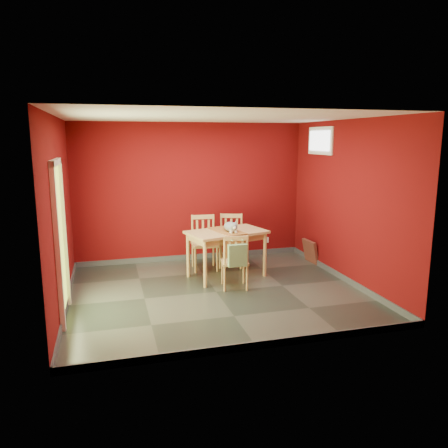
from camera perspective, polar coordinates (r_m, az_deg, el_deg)
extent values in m
plane|color=#2D342D|center=(7.00, -1.02, -8.85)|extent=(4.50, 4.50, 0.00)
plane|color=#5E090A|center=(8.60, -4.33, 4.12)|extent=(4.50, 0.00, 4.50)
plane|color=#5E090A|center=(4.78, 4.81, -1.47)|extent=(4.50, 0.00, 4.50)
plane|color=#5E090A|center=(6.50, -20.69, 1.19)|extent=(0.00, 4.00, 4.00)
plane|color=#5E090A|center=(7.53, 15.81, 2.75)|extent=(0.00, 4.00, 4.00)
plane|color=white|center=(6.59, -1.10, 13.81)|extent=(4.50, 4.50, 0.00)
cube|color=#3F4244|center=(8.84, -4.19, -4.29)|extent=(4.50, 0.02, 0.10)
cube|color=#3F4244|center=(5.23, 4.53, -15.49)|extent=(4.50, 0.02, 0.10)
cube|color=#3F4244|center=(6.82, -19.83, -9.62)|extent=(0.03, 4.00, 0.10)
cube|color=#3F4244|center=(7.81, 15.22, -6.74)|extent=(0.03, 4.00, 0.10)
cube|color=#B7D838|center=(6.17, -20.70, -2.40)|extent=(0.02, 0.85, 2.05)
cube|color=white|center=(5.71, -20.92, -3.05)|extent=(0.06, 0.08, 2.13)
cube|color=white|center=(6.61, -20.17, -1.14)|extent=(0.06, 0.08, 2.13)
cube|color=white|center=(6.02, -21.18, 7.53)|extent=(0.06, 1.01, 0.08)
cube|color=white|center=(8.32, 12.49, 10.57)|extent=(0.03, 0.90, 0.50)
cube|color=white|center=(8.31, 12.35, 10.58)|extent=(0.02, 0.76, 0.36)
cube|color=silver|center=(9.20, 5.61, -2.08)|extent=(0.08, 0.02, 0.12)
cube|color=tan|center=(7.54, 0.35, -1.08)|extent=(1.47, 1.08, 0.04)
cube|color=tan|center=(7.55, 0.34, -1.64)|extent=(1.31, 0.92, 0.11)
cylinder|color=tan|center=(7.09, -2.49, -5.29)|extent=(0.06, 0.06, 0.78)
cylinder|color=tan|center=(7.64, -4.71, -4.12)|extent=(0.06, 0.06, 0.78)
cylinder|color=tan|center=(7.69, 5.36, -4.03)|extent=(0.06, 0.06, 0.78)
cylinder|color=tan|center=(8.20, 2.78, -3.04)|extent=(0.06, 0.06, 0.78)
cube|color=#935725|center=(7.53, 0.35, -0.88)|extent=(0.57, 0.85, 0.01)
cube|color=#935725|center=(7.21, 1.18, -3.05)|extent=(0.37, 0.11, 0.39)
cube|color=tan|center=(8.05, -2.55, -2.65)|extent=(0.50, 0.50, 0.04)
cylinder|color=tan|center=(7.90, -3.76, -4.81)|extent=(0.04, 0.04, 0.45)
cylinder|color=tan|center=(8.28, -4.11, -4.06)|extent=(0.04, 0.04, 0.45)
cylinder|color=tan|center=(7.96, -0.90, -4.67)|extent=(0.04, 0.04, 0.45)
cylinder|color=tan|center=(8.34, -1.38, -3.94)|extent=(0.04, 0.04, 0.45)
cylinder|color=tan|center=(8.16, -4.16, -0.53)|extent=(0.04, 0.04, 0.50)
cylinder|color=tan|center=(8.22, -1.40, -0.43)|extent=(0.04, 0.04, 0.50)
cube|color=tan|center=(8.15, -2.78, 0.93)|extent=(0.42, 0.07, 0.08)
cube|color=tan|center=(8.18, -3.54, -0.81)|extent=(0.04, 0.02, 0.39)
cube|color=tan|center=(8.20, -2.77, -0.78)|extent=(0.04, 0.02, 0.39)
cube|color=tan|center=(8.21, -2.00, -0.75)|extent=(0.04, 0.02, 0.39)
cube|color=tan|center=(8.26, 0.91, -2.35)|extent=(0.58, 0.58, 0.04)
cylinder|color=tan|center=(8.14, -0.54, -4.33)|extent=(0.04, 0.04, 0.45)
cylinder|color=tan|center=(8.52, -0.37, -3.63)|extent=(0.04, 0.04, 0.45)
cylinder|color=tan|center=(8.13, 2.23, -4.37)|extent=(0.04, 0.04, 0.45)
cylinder|color=tan|center=(8.51, 2.27, -3.67)|extent=(0.04, 0.04, 0.45)
cylinder|color=tan|center=(8.41, -0.37, -0.26)|extent=(0.04, 0.04, 0.49)
cylinder|color=tan|center=(8.39, 2.30, -0.29)|extent=(0.04, 0.04, 0.49)
cube|color=tan|center=(8.36, 0.97, 1.08)|extent=(0.40, 0.17, 0.08)
cube|color=tan|center=(8.41, 0.22, -0.55)|extent=(0.04, 0.03, 0.38)
cube|color=tan|center=(8.40, 0.96, -0.56)|extent=(0.04, 0.03, 0.38)
cube|color=tan|center=(8.40, 1.71, -0.57)|extent=(0.04, 0.03, 0.38)
cube|color=tan|center=(7.08, 1.38, -4.95)|extent=(0.48, 0.48, 0.04)
cylinder|color=tan|center=(7.34, 2.59, -6.21)|extent=(0.04, 0.04, 0.41)
cylinder|color=tan|center=(7.00, 3.03, -7.08)|extent=(0.04, 0.04, 0.41)
cylinder|color=tan|center=(7.30, -0.23, -6.31)|extent=(0.04, 0.04, 0.41)
cylinder|color=tan|center=(6.96, 0.08, -7.19)|extent=(0.04, 0.04, 0.41)
cylinder|color=tan|center=(6.87, 3.07, -3.35)|extent=(0.04, 0.04, 0.45)
cylinder|color=tan|center=(6.82, 0.08, -3.44)|extent=(0.04, 0.04, 0.45)
cube|color=tan|center=(6.80, 1.59, -1.88)|extent=(0.38, 0.09, 0.07)
cube|color=tan|center=(6.87, 2.41, -3.69)|extent=(0.04, 0.03, 0.35)
cube|color=tan|center=(6.86, 1.58, -3.72)|extent=(0.04, 0.03, 0.35)
cube|color=tan|center=(6.84, 0.75, -3.74)|extent=(0.04, 0.03, 0.35)
cube|color=#648A59|center=(6.79, 1.77, -4.13)|extent=(0.29, 0.09, 0.35)
cylinder|color=#648A59|center=(6.77, 0.97, -2.13)|extent=(0.01, 0.15, 0.01)
cylinder|color=#648A59|center=(6.81, 2.31, -2.04)|extent=(0.01, 0.15, 0.01)
cube|color=brown|center=(8.70, 11.22, -3.53)|extent=(0.18, 0.46, 0.45)
cube|color=black|center=(8.70, 11.19, -3.53)|extent=(0.12, 0.32, 0.31)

